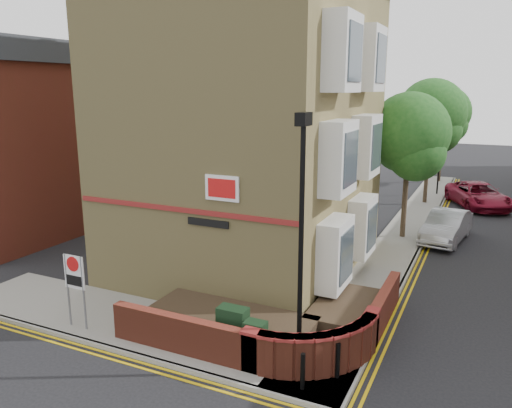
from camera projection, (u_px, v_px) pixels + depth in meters
The scene contains 22 objects.
ground at pixel (219, 381), 12.11m from camera, with size 120.00×120.00×0.00m, color black.
pavement_corner at pixel (142, 324), 14.88m from camera, with size 13.00×3.00×0.12m, color gray.
pavement_main at pixel (409, 227), 25.34m from camera, with size 2.00×32.00×0.12m, color gray.
kerb_side at pixel (107, 347), 13.56m from camera, with size 13.00×0.15×0.12m, color gray.
kerb_main_near at pixel (429, 229), 24.92m from camera, with size 0.15×32.00×0.12m, color gray.
yellow_lines_side at pixel (101, 354), 13.36m from camera, with size 13.00×0.28×0.01m, color gold.
yellow_lines_main at pixel (435, 231), 24.82m from camera, with size 0.28×32.00×0.01m, color gold.
corner_building at pixel (255, 107), 18.93m from camera, with size 8.95×10.40×13.60m.
garden_wall at pixel (262, 336), 14.31m from camera, with size 6.80×6.00×1.20m, color maroon, non-canonical shape.
lamppost at pixel (301, 245), 11.74m from camera, with size 0.25×0.50×6.30m.
utility_cabinet_large at pixel (233, 329), 13.22m from camera, with size 0.80×0.45×1.20m, color black.
utility_cabinet_small at pixel (255, 342), 12.63m from camera, with size 0.55×0.40×1.10m, color black.
bollard_near at pixel (303, 371), 11.50m from camera, with size 0.11×0.11×0.90m, color black.
bollard_far at pixel (338, 361), 11.95m from camera, with size 0.11×0.11×0.90m, color black.
zone_sign at pixel (75, 278), 14.27m from camera, with size 0.72×0.07×2.20m.
side_building at pixel (31, 138), 24.39m from camera, with size 6.40×10.40×9.00m.
tree_near at pixel (409, 139), 22.56m from camera, with size 3.64×3.65×6.70m.
tree_mid at pixel (431, 118), 29.49m from camera, with size 4.03×4.03×7.42m.
tree_far at pixel (444, 116), 36.59m from camera, with size 3.81×3.81×7.00m.
traffic_light_assembly at pixel (440, 154), 32.47m from camera, with size 0.20×0.16×4.20m.
silver_car_near at pixel (446, 226), 23.05m from camera, with size 1.50×4.31×1.42m, color #A0A2A8.
red_car_main at pixel (478, 195), 29.67m from camera, with size 2.43×5.26×1.46m, color maroon.
Camera 1 is at (5.46, -9.39, 6.94)m, focal length 35.00 mm.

